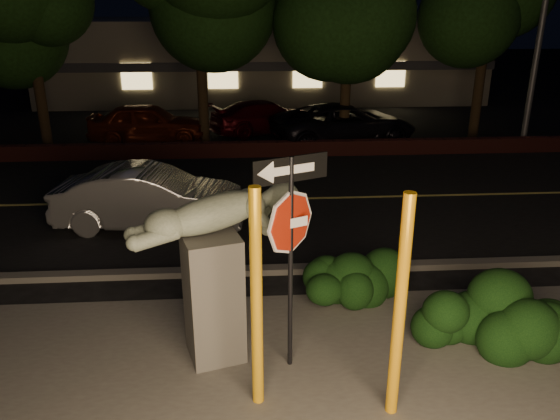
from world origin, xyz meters
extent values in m
plane|color=black|center=(0.00, 10.00, 0.00)|extent=(90.00, 90.00, 0.00)
cube|color=#4C4944|center=(0.00, -1.00, 0.01)|extent=(14.00, 6.00, 0.02)
cube|color=black|center=(0.00, 7.00, 0.01)|extent=(80.00, 8.00, 0.01)
cube|color=#CEB952|center=(0.00, 7.00, 0.02)|extent=(80.00, 0.12, 0.00)
cube|color=#4C4944|center=(0.00, 2.90, 0.06)|extent=(80.00, 0.25, 0.12)
cube|color=#401714|center=(0.00, 11.30, 0.25)|extent=(40.00, 0.35, 0.50)
cube|color=black|center=(0.00, 17.00, 0.01)|extent=(40.00, 12.00, 0.01)
cube|color=slate|center=(0.00, 25.00, 2.00)|extent=(22.00, 10.00, 4.00)
cube|color=#333338|center=(0.00, 19.90, 2.00)|extent=(22.00, 0.20, 0.40)
cube|color=#FFD87F|center=(-6.00, 19.95, 1.60)|extent=(1.40, 0.08, 1.20)
cube|color=#FFD87F|center=(-2.00, 19.95, 1.60)|extent=(1.40, 0.08, 1.20)
cube|color=#FFD87F|center=(2.00, 19.95, 1.60)|extent=(1.40, 0.08, 1.20)
cube|color=#FFD87F|center=(6.00, 19.95, 1.60)|extent=(1.40, 0.08, 1.20)
cylinder|color=black|center=(-8.00, 13.00, 1.88)|extent=(0.36, 0.36, 3.75)
cylinder|color=black|center=(-2.50, 13.20, 2.12)|extent=(0.36, 0.36, 4.25)
cylinder|color=black|center=(2.50, 12.80, 2.00)|extent=(0.36, 0.36, 4.00)
cylinder|color=black|center=(7.50, 13.30, 1.95)|extent=(0.36, 0.36, 3.90)
cylinder|color=#F9B018|center=(-0.99, -0.64, 1.45)|extent=(0.14, 0.14, 2.90)
cylinder|color=#FFAB13|center=(0.66, -0.94, 1.45)|extent=(0.14, 0.14, 2.89)
cylinder|color=black|center=(-0.52, 0.08, 1.52)|extent=(0.06, 0.06, 3.03)
cube|color=white|center=(-0.52, 0.08, 2.16)|extent=(0.43, 0.21, 0.13)
cube|color=black|center=(-0.52, 0.08, 2.87)|extent=(0.95, 0.43, 0.32)
cube|color=white|center=(-0.52, 0.08, 2.87)|extent=(0.60, 0.28, 0.13)
cube|color=#4C4944|center=(-1.57, 0.39, 0.94)|extent=(0.91, 0.91, 1.88)
sphere|color=slate|center=(-0.58, 0.67, 2.30)|extent=(0.44, 0.44, 0.44)
ellipsoid|color=black|center=(0.72, 1.71, 0.50)|extent=(2.04, 1.24, 0.99)
ellipsoid|color=black|center=(2.27, 0.45, 0.62)|extent=(2.11, 1.49, 1.25)
ellipsoid|color=black|center=(2.83, 0.10, 0.52)|extent=(1.69, 1.30, 1.04)
imported|color=silver|center=(-3.22, 5.38, 0.69)|extent=(4.31, 1.84, 1.38)
imported|color=maroon|center=(-4.55, 13.56, 0.71)|extent=(4.20, 1.70, 1.43)
imported|color=#45060C|center=(-0.23, 14.78, 0.63)|extent=(4.70, 3.29, 1.26)
imported|color=black|center=(2.52, 12.90, 0.72)|extent=(5.58, 3.49, 1.44)
camera|label=1|loc=(-1.10, -6.31, 4.77)|focal=35.00mm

